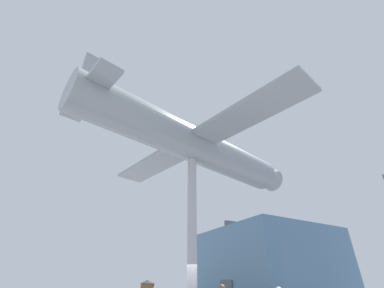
# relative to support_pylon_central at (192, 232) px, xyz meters

# --- Properties ---
(glass_pavilion_left) EXTENTS (11.35, 11.89, 7.73)m
(glass_pavilion_left) POSITION_rel_support_pylon_central_xyz_m (-10.49, 15.44, -0.34)
(glass_pavilion_left) COLOR slate
(glass_pavilion_left) RESTS_ON ground_plane
(support_pylon_central) EXTENTS (0.47, 0.47, 7.82)m
(support_pylon_central) POSITION_rel_support_pylon_central_xyz_m (0.00, 0.00, 0.00)
(support_pylon_central) COLOR #B7B7BC
(support_pylon_central) RESTS_ON ground_plane
(suspended_airplane) EXTENTS (14.30, 15.58, 3.41)m
(suspended_airplane) POSITION_rel_support_pylon_central_xyz_m (-0.07, 0.33, 4.94)
(suspended_airplane) COLOR #93999E
(suspended_airplane) RESTS_ON support_pylon_central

